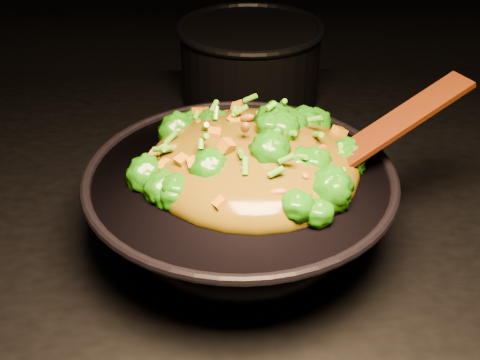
{
  "coord_description": "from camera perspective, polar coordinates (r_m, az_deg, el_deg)",
  "views": [
    {
      "loc": [
        -0.05,
        -0.69,
        1.4
      ],
      "look_at": [
        -0.04,
        -0.08,
        0.99
      ],
      "focal_mm": 45.0,
      "sensor_mm": 36.0,
      "label": 1
    }
  ],
  "objects": [
    {
      "name": "wok",
      "position": [
        0.75,
        0.02,
        -2.72
      ],
      "size": [
        0.43,
        0.43,
        0.1
      ],
      "primitive_type": null,
      "rotation": [
        0.0,
        0.0,
        -0.22
      ],
      "color": "black",
      "rests_on": "stovetop"
    },
    {
      "name": "stir_fry",
      "position": [
        0.7,
        1.25,
        4.1
      ],
      "size": [
        0.29,
        0.29,
        0.09
      ],
      "primitive_type": null,
      "rotation": [
        0.0,
        0.0,
        -0.15
      ],
      "color": "#1C6B07",
      "rests_on": "wok"
    },
    {
      "name": "spatula",
      "position": [
        0.73,
        13.18,
        4.28
      ],
      "size": [
        0.23,
        0.13,
        0.1
      ],
      "primitive_type": "cube",
      "rotation": [
        0.0,
        -0.38,
        0.43
      ],
      "color": "#3B1A04",
      "rests_on": "wok"
    },
    {
      "name": "back_pot",
      "position": [
        1.09,
        0.96,
        11.08
      ],
      "size": [
        0.32,
        0.32,
        0.14
      ],
      "primitive_type": "cylinder",
      "rotation": [
        0.0,
        0.0,
        -0.37
      ],
      "color": "black",
      "rests_on": "stovetop"
    }
  ]
}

